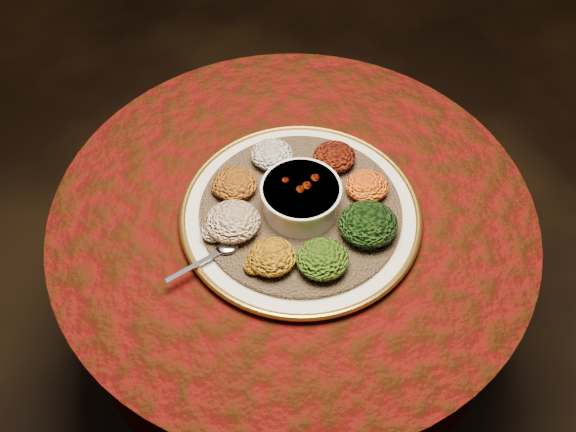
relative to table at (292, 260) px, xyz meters
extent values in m
plane|color=black|center=(0.00, 0.00, -0.55)|extent=(4.00, 4.00, 0.00)
cylinder|color=black|center=(0.00, 0.00, -0.53)|extent=(0.44, 0.44, 0.04)
cylinder|color=black|center=(0.00, 0.00, -0.21)|extent=(0.12, 0.12, 0.68)
cylinder|color=black|center=(0.00, 0.00, 0.15)|extent=(0.80, 0.80, 0.04)
cylinder|color=#3F0705|center=(0.00, 0.00, 0.00)|extent=(0.93, 0.93, 0.34)
cylinder|color=#3F0705|center=(0.00, 0.00, 0.17)|extent=(0.96, 0.96, 0.01)
cylinder|color=silver|center=(0.01, -0.02, 0.19)|extent=(0.46, 0.46, 0.02)
torus|color=gold|center=(0.01, -0.02, 0.20)|extent=(0.47, 0.47, 0.01)
cylinder|color=brown|center=(0.01, -0.02, 0.20)|extent=(0.51, 0.51, 0.01)
cylinder|color=white|center=(0.01, -0.02, 0.24)|extent=(0.14, 0.14, 0.06)
cylinder|color=white|center=(0.01, -0.02, 0.27)|extent=(0.15, 0.15, 0.01)
cylinder|color=#531804|center=(0.01, -0.02, 0.26)|extent=(0.12, 0.12, 0.01)
ellipsoid|color=silver|center=(-0.14, -0.09, 0.21)|extent=(0.04, 0.03, 0.01)
cube|color=silver|center=(-0.20, -0.12, 0.21)|extent=(0.10, 0.06, 0.00)
ellipsoid|color=silver|center=(-0.02, 0.11, 0.23)|extent=(0.09, 0.08, 0.04)
ellipsoid|color=black|center=(0.10, 0.08, 0.23)|extent=(0.09, 0.08, 0.04)
ellipsoid|color=#BB780F|center=(0.14, 0.00, 0.23)|extent=(0.08, 0.08, 0.04)
ellipsoid|color=black|center=(0.12, -0.10, 0.23)|extent=(0.11, 0.10, 0.05)
ellipsoid|color=maroon|center=(0.03, -0.16, 0.23)|extent=(0.10, 0.09, 0.05)
ellipsoid|color=#B27A0F|center=(-0.06, -0.13, 0.23)|extent=(0.09, 0.08, 0.04)
ellipsoid|color=maroon|center=(-0.12, -0.05, 0.23)|extent=(0.10, 0.10, 0.05)
ellipsoid|color=brown|center=(-0.11, 0.04, 0.23)|extent=(0.09, 0.08, 0.04)
camera|label=1|loc=(-0.14, -0.76, 1.18)|focal=40.00mm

